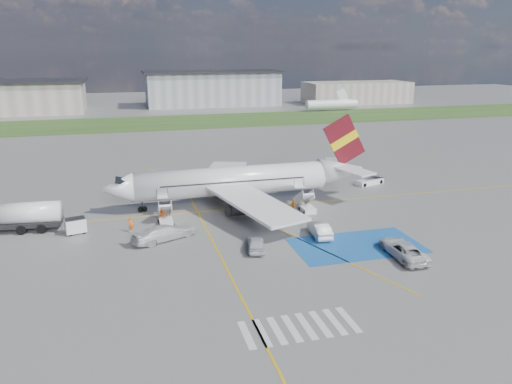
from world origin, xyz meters
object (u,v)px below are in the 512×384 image
car_silver_b (320,229)px  fuel_tanker (17,219)px  gpu_cart (76,227)px  van_white_b (164,230)px  car_silver_a (256,243)px  van_white_a (403,247)px  airliner (242,180)px  belt_loader (370,182)px

car_silver_b → fuel_tanker: bearing=-12.0°
gpu_cart → van_white_b: size_ratio=0.44×
car_silver_a → van_white_a: (14.25, -5.67, 0.29)m
fuel_tanker → van_white_a: size_ratio=1.85×
airliner → fuel_tanker: (-28.11, -3.42, -1.93)m
car_silver_b → van_white_a: van_white_a is taller
van_white_b → fuel_tanker: bearing=41.3°
gpu_cart → airliner: bearing=0.9°
gpu_cart → car_silver_b: bearing=-31.8°
fuel_tanker → airliner: bearing=12.5°
fuel_tanker → car_silver_a: 28.72m
van_white_b → gpu_cart: bearing=39.5°
car_silver_b → van_white_a: 9.84m
belt_loader → van_white_a: bearing=-129.2°
gpu_cart → van_white_a: van_white_a is taller
airliner → gpu_cart: (-21.42, -5.99, -2.54)m
van_white_b → van_white_a: bearing=-140.8°
airliner → car_silver_b: bearing=-68.5°
belt_loader → van_white_b: size_ratio=0.92×
gpu_cart → belt_loader: bearing=-0.9°
fuel_tanker → gpu_cart: (6.69, -2.58, -0.61)m
car_silver_b → van_white_b: (-17.27, 3.65, 0.30)m
fuel_tanker → gpu_cart: size_ratio=4.09×
gpu_cart → car_silver_a: (18.95, -10.36, -0.08)m
car_silver_a → van_white_a: size_ratio=0.80×
airliner → car_silver_a: 16.74m
fuel_tanker → van_white_a: (39.89, -18.60, -0.41)m
van_white_a → van_white_b: size_ratio=0.97×
fuel_tanker → belt_loader: fuel_tanker is taller
gpu_cart → car_silver_a: gpu_cart is taller
gpu_cart → car_silver_b: size_ratio=0.51×
van_white_a → car_silver_a: bearing=-18.9°
gpu_cart → fuel_tanker: bearing=144.2°
fuel_tanker → belt_loader: (50.08, 8.08, -1.08)m
belt_loader → gpu_cart: bearing=175.5°
car_silver_b → gpu_cart: bearing=-11.2°
gpu_cart → car_silver_b: gpu_cart is taller
gpu_cart → belt_loader: (43.39, 10.65, -0.47)m
airliner → van_white_b: size_ratio=6.35×
airliner → van_white_a: size_ratio=6.55×
belt_loader → airliner: bearing=173.7°
belt_loader → van_white_b: 36.94m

